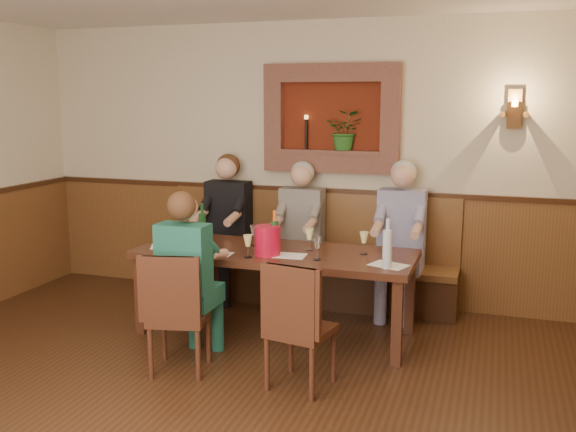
# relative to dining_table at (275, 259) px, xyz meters

# --- Properties ---
(room_shell) EXTENTS (6.04, 6.04, 2.82)m
(room_shell) POSITION_rel_dining_table_xyz_m (0.00, -1.85, 1.21)
(room_shell) COLOR #C5B695
(room_shell) RESTS_ON ground
(wainscoting) EXTENTS (6.02, 6.02, 1.15)m
(wainscoting) POSITION_rel_dining_table_xyz_m (0.00, -1.85, -0.09)
(wainscoting) COLOR brown
(wainscoting) RESTS_ON ground
(wall_niche) EXTENTS (1.36, 0.30, 1.06)m
(wall_niche) POSITION_rel_dining_table_xyz_m (0.24, 1.09, 1.13)
(wall_niche) COLOR #5E1D0D
(wall_niche) RESTS_ON ground
(wall_sconce) EXTENTS (0.25, 0.20, 0.35)m
(wall_sconce) POSITION_rel_dining_table_xyz_m (1.90, 1.08, 1.27)
(wall_sconce) COLOR brown
(wall_sconce) RESTS_ON ground
(dining_table) EXTENTS (2.40, 0.90, 0.75)m
(dining_table) POSITION_rel_dining_table_xyz_m (0.00, 0.00, 0.00)
(dining_table) COLOR #381B10
(dining_table) RESTS_ON ground
(bench) EXTENTS (3.00, 0.45, 1.11)m
(bench) POSITION_rel_dining_table_xyz_m (0.00, 0.94, -0.35)
(bench) COLOR #381E0F
(bench) RESTS_ON ground
(chair_near_left) EXTENTS (0.50, 0.50, 0.94)m
(chair_near_left) POSITION_rel_dining_table_xyz_m (-0.42, -0.98, -0.40)
(chair_near_left) COLOR #381B10
(chair_near_left) RESTS_ON ground
(chair_near_right) EXTENTS (0.48, 0.48, 0.94)m
(chair_near_right) POSITION_rel_dining_table_xyz_m (0.52, -0.96, -0.40)
(chair_near_right) COLOR #381B10
(chair_near_right) RESTS_ON ground
(person_bench_left) EXTENTS (0.45, 0.55, 1.49)m
(person_bench_left) POSITION_rel_dining_table_xyz_m (-0.84, 0.84, -0.06)
(person_bench_left) COLOR black
(person_bench_left) RESTS_ON ground
(person_bench_mid) EXTENTS (0.43, 0.52, 1.44)m
(person_bench_mid) POSITION_rel_dining_table_xyz_m (-0.04, 0.84, -0.08)
(person_bench_mid) COLOR #56504F
(person_bench_mid) RESTS_ON ground
(person_bench_right) EXTENTS (0.44, 0.54, 1.48)m
(person_bench_right) POSITION_rel_dining_table_xyz_m (0.95, 0.84, -0.06)
(person_bench_right) COLOR navy
(person_bench_right) RESTS_ON ground
(person_chair_front) EXTENTS (0.40, 0.49, 1.37)m
(person_chair_front) POSITION_rel_dining_table_xyz_m (-0.43, -0.78, -0.11)
(person_chair_front) COLOR #185054
(person_chair_front) RESTS_ON ground
(spittoon_bucket) EXTENTS (0.24, 0.24, 0.25)m
(spittoon_bucket) POSITION_rel_dining_table_xyz_m (-0.01, -0.17, 0.20)
(spittoon_bucket) COLOR red
(spittoon_bucket) RESTS_ON dining_table
(wine_bottle_green_a) EXTENTS (0.07, 0.07, 0.37)m
(wine_bottle_green_a) POSITION_rel_dining_table_xyz_m (0.03, -0.10, 0.22)
(wine_bottle_green_a) COLOR #19471E
(wine_bottle_green_a) RESTS_ON dining_table
(wine_bottle_green_b) EXTENTS (0.07, 0.07, 0.37)m
(wine_bottle_green_b) POSITION_rel_dining_table_xyz_m (-0.71, 0.04, 0.22)
(wine_bottle_green_b) COLOR #19471E
(wine_bottle_green_b) RESTS_ON dining_table
(water_bottle) EXTENTS (0.08, 0.08, 0.39)m
(water_bottle) POSITION_rel_dining_table_xyz_m (1.02, -0.29, 0.24)
(water_bottle) COLOR silver
(water_bottle) RESTS_ON dining_table
(tasting_sheet_a) EXTENTS (0.36, 0.32, 0.00)m
(tasting_sheet_a) POSITION_rel_dining_table_xyz_m (-0.96, -0.15, 0.08)
(tasting_sheet_a) COLOR white
(tasting_sheet_a) RESTS_ON dining_table
(tasting_sheet_b) EXTENTS (0.30, 0.23, 0.00)m
(tasting_sheet_b) POSITION_rel_dining_table_xyz_m (0.16, -0.14, 0.08)
(tasting_sheet_b) COLOR white
(tasting_sheet_b) RESTS_ON dining_table
(tasting_sheet_c) EXTENTS (0.34, 0.29, 0.00)m
(tasting_sheet_c) POSITION_rel_dining_table_xyz_m (1.02, -0.19, 0.08)
(tasting_sheet_c) COLOR white
(tasting_sheet_c) RESTS_ON dining_table
(tasting_sheet_d) EXTENTS (0.26, 0.19, 0.00)m
(tasting_sheet_d) POSITION_rel_dining_table_xyz_m (-0.42, -0.28, 0.08)
(tasting_sheet_d) COLOR white
(tasting_sheet_d) RESTS_ON dining_table
(wine_glass_0) EXTENTS (0.08, 0.08, 0.19)m
(wine_glass_0) POSITION_rel_dining_table_xyz_m (0.75, 0.11, 0.17)
(wine_glass_0) COLOR #FFF998
(wine_glass_0) RESTS_ON dining_table
(wine_glass_1) EXTENTS (0.08, 0.08, 0.19)m
(wine_glass_1) POSITION_rel_dining_table_xyz_m (0.28, 0.09, 0.17)
(wine_glass_1) COLOR #FFF998
(wine_glass_1) RESTS_ON dining_table
(wine_glass_2) EXTENTS (0.08, 0.08, 0.19)m
(wine_glass_2) POSITION_rel_dining_table_xyz_m (-0.81, 0.06, 0.17)
(wine_glass_2) COLOR white
(wine_glass_2) RESTS_ON dining_table
(wine_glass_3) EXTENTS (0.08, 0.08, 0.19)m
(wine_glass_3) POSITION_rel_dining_table_xyz_m (-0.57, -0.17, 0.17)
(wine_glass_3) COLOR #FFF998
(wine_glass_3) RESTS_ON dining_table
(wine_glass_4) EXTENTS (0.08, 0.08, 0.19)m
(wine_glass_4) POSITION_rel_dining_table_xyz_m (-1.02, -0.10, 0.17)
(wine_glass_4) COLOR #FFF998
(wine_glass_4) RESTS_ON dining_table
(wine_glass_5) EXTENTS (0.08, 0.08, 0.19)m
(wine_glass_5) POSITION_rel_dining_table_xyz_m (-0.05, -0.17, 0.17)
(wine_glass_5) COLOR #FFF998
(wine_glass_5) RESTS_ON dining_table
(wine_glass_6) EXTENTS (0.08, 0.08, 0.19)m
(wine_glass_6) POSITION_rel_dining_table_xyz_m (-0.24, 0.11, 0.17)
(wine_glass_6) COLOR white
(wine_glass_6) RESTS_ON dining_table
(wine_glass_7) EXTENTS (0.08, 0.08, 0.19)m
(wine_glass_7) POSITION_rel_dining_table_xyz_m (0.43, -0.20, 0.17)
(wine_glass_7) COLOR white
(wine_glass_7) RESTS_ON dining_table
(wine_glass_8) EXTENTS (0.08, 0.08, 0.19)m
(wine_glass_8) POSITION_rel_dining_table_xyz_m (-0.13, -0.31, 0.17)
(wine_glass_8) COLOR #FFF998
(wine_glass_8) RESTS_ON dining_table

